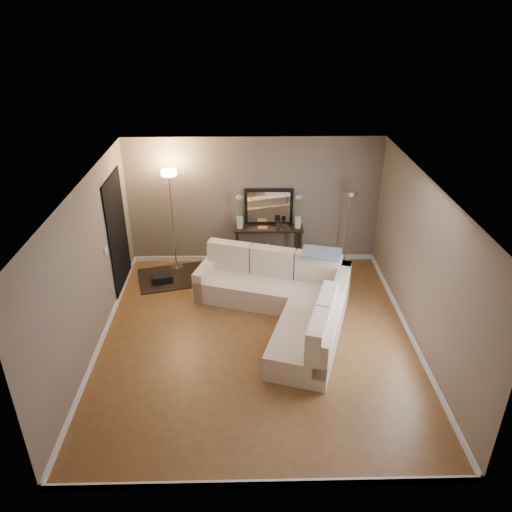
{
  "coord_description": "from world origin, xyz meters",
  "views": [
    {
      "loc": [
        -0.17,
        -6.53,
        4.91
      ],
      "look_at": [
        0.0,
        0.8,
        1.1
      ],
      "focal_mm": 35.0,
      "sensor_mm": 36.0,
      "label": 1
    }
  ],
  "objects_px": {
    "sectional_sofa": "(286,298)",
    "console_table": "(264,244)",
    "floor_lamp_unlit": "(348,215)",
    "floor_lamp_lit": "(171,201)"
  },
  "relations": [
    {
      "from": "console_table",
      "to": "sectional_sofa",
      "type": "bearing_deg",
      "value": -81.03
    },
    {
      "from": "console_table",
      "to": "floor_lamp_lit",
      "type": "xyz_separation_m",
      "value": [
        -1.79,
        -0.09,
        0.98
      ]
    },
    {
      "from": "floor_lamp_lit",
      "to": "sectional_sofa",
      "type": "bearing_deg",
      "value": -40.41
    },
    {
      "from": "sectional_sofa",
      "to": "floor_lamp_lit",
      "type": "relative_size",
      "value": 1.59
    },
    {
      "from": "console_table",
      "to": "floor_lamp_lit",
      "type": "distance_m",
      "value": 2.05
    },
    {
      "from": "floor_lamp_lit",
      "to": "floor_lamp_unlit",
      "type": "height_order",
      "value": "floor_lamp_lit"
    },
    {
      "from": "sectional_sofa",
      "to": "floor_lamp_unlit",
      "type": "distance_m",
      "value": 2.33
    },
    {
      "from": "floor_lamp_lit",
      "to": "console_table",
      "type": "bearing_deg",
      "value": 2.74
    },
    {
      "from": "floor_lamp_unlit",
      "to": "console_table",
      "type": "bearing_deg",
      "value": 175.3
    },
    {
      "from": "sectional_sofa",
      "to": "console_table",
      "type": "xyz_separation_m",
      "value": [
        -0.29,
        1.86,
        0.12
      ]
    }
  ]
}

